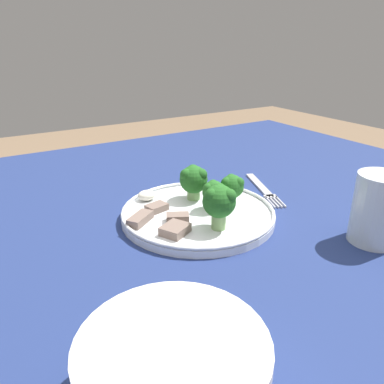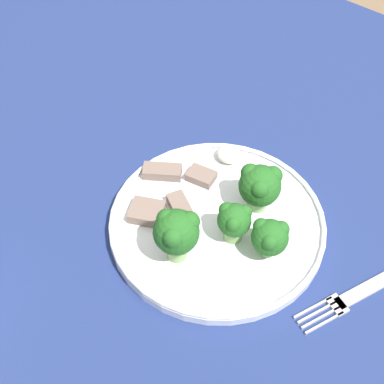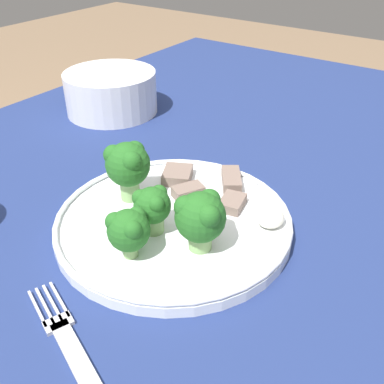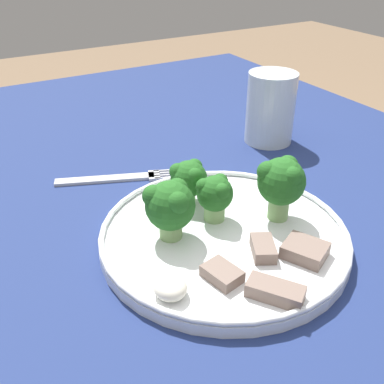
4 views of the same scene
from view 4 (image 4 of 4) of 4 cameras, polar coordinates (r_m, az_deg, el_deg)
The scene contains 13 objects.
table at distance 0.50m, azimuth -0.18°, elevation -17.07°, with size 1.37×1.02×0.73m.
dinner_plate at distance 0.47m, azimuth 4.04°, elevation -5.51°, with size 0.26×0.26×0.02m.
fork at distance 0.60m, azimuth -8.70°, elevation 1.79°, with size 0.08×0.17×0.00m.
drinking_glass at distance 0.69m, azimuth 9.89°, elevation 10.00°, with size 0.07×0.07×0.11m.
broccoli_floret_near_rim_left at distance 0.48m, azimuth 11.28°, elevation 1.31°, with size 0.05×0.05×0.07m.
broccoli_floret_center_left at distance 0.44m, azimuth -2.89°, elevation -1.71°, with size 0.05×0.05×0.06m.
broccoli_floret_back_left at distance 0.50m, azimuth -0.41°, elevation 1.80°, with size 0.04×0.04×0.05m.
broccoli_floret_front_left at distance 0.47m, azimuth 2.93°, elevation -0.28°, with size 0.04×0.04×0.05m.
meat_slice_front_slice at distance 0.45m, azimuth 14.15°, elevation -7.20°, with size 0.05×0.05×0.01m.
meat_slice_middle_slice at distance 0.41m, azimuth 3.84°, elevation -10.32°, with size 0.04×0.03×0.01m.
meat_slice_rear_slice at distance 0.44m, azimuth 9.02°, elevation -7.08°, with size 0.04×0.04×0.01m.
meat_slice_edge_slice at distance 0.40m, azimuth 10.53°, elevation -12.30°, with size 0.05×0.05×0.01m.
sauce_dollop at distance 0.39m, azimuth -2.82°, elevation -11.98°, with size 0.03×0.03×0.02m.
Camera 4 is at (0.29, -0.17, 1.02)m, focal length 42.00 mm.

